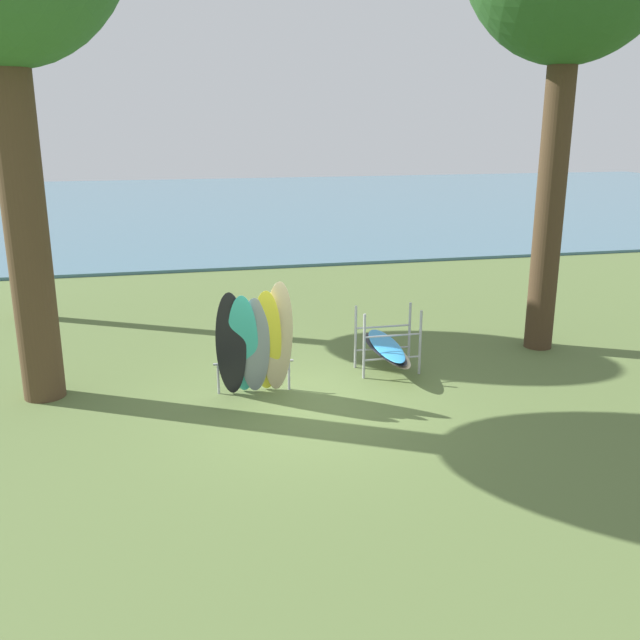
{
  "coord_description": "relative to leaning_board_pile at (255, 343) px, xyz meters",
  "views": [
    {
      "loc": [
        -2.01,
        -10.82,
        4.66
      ],
      "look_at": [
        0.71,
        1.34,
        1.1
      ],
      "focal_mm": 39.3,
      "sensor_mm": 36.0,
      "label": 1
    }
  ],
  "objects": [
    {
      "name": "lake_water",
      "position": [
        0.61,
        28.81,
        -0.93
      ],
      "size": [
        80.0,
        36.0,
        0.1
      ],
      "primitive_type": "cube",
      "color": "#477084",
      "rests_on": "ground"
    },
    {
      "name": "board_storage_rack",
      "position": [
        2.62,
        0.76,
        -0.51
      ],
      "size": [
        1.15,
        2.13,
        1.25
      ],
      "color": "#9EA0A5",
      "rests_on": "ground"
    },
    {
      "name": "ground_plane",
      "position": [
        0.61,
        -0.58,
        -0.98
      ],
      "size": [
        80.0,
        80.0,
        0.0
      ],
      "primitive_type": "plane",
      "color": "#566B38"
    },
    {
      "name": "leaning_board_pile",
      "position": [
        0.0,
        0.0,
        0.0
      ],
      "size": [
        1.41,
        0.75,
        2.11
      ],
      "color": "black",
      "rests_on": "ground"
    }
  ]
}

